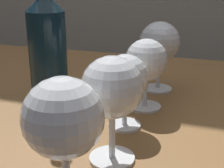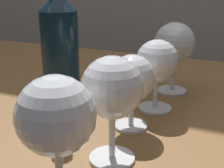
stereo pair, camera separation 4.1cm
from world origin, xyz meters
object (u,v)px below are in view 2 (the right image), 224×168
(wine_glass_amber, at_px, (174,44))
(wine_bottle, at_px, (60,46))
(wine_glass_chardonnay, at_px, (112,90))
(wine_glass_white, at_px, (132,79))
(wine_glass_pinot, at_px, (157,63))
(wine_glass_port, at_px, (56,118))

(wine_glass_amber, relative_size, wine_bottle, 0.50)
(wine_glass_chardonnay, distance_m, wine_glass_white, 0.11)
(wine_glass_amber, bearing_deg, wine_glass_pinot, -92.73)
(wine_glass_port, distance_m, wine_glass_white, 0.20)
(wine_glass_chardonnay, bearing_deg, wine_glass_pinot, 88.86)
(wine_glass_chardonnay, bearing_deg, wine_bottle, 139.40)
(wine_glass_port, relative_size, wine_glass_pinot, 1.08)
(wine_glass_pinot, bearing_deg, wine_glass_white, -99.58)
(wine_glass_port, relative_size, wine_bottle, 0.48)
(wine_glass_pinot, relative_size, wine_bottle, 0.44)
(wine_bottle, bearing_deg, wine_glass_amber, 40.13)
(wine_glass_port, bearing_deg, wine_glass_white, 86.90)
(wine_glass_amber, xyz_separation_m, wine_bottle, (-0.19, -0.16, 0.01))
(wine_glass_port, relative_size, wine_glass_amber, 0.96)
(wine_glass_port, distance_m, wine_glass_pinot, 0.30)
(wine_glass_port, height_order, wine_glass_pinot, wine_glass_port)
(wine_glass_white, distance_m, wine_bottle, 0.18)
(wine_glass_pinot, height_order, wine_bottle, wine_bottle)
(wine_glass_pinot, bearing_deg, wine_bottle, -165.85)
(wine_glass_white, relative_size, wine_bottle, 0.41)
(wine_glass_white, distance_m, wine_glass_amber, 0.21)
(wine_glass_pinot, height_order, wine_glass_amber, wine_glass_amber)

